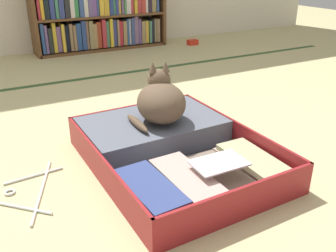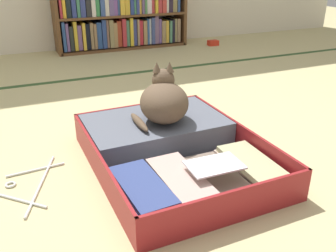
# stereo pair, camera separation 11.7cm
# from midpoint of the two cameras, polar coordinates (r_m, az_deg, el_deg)

# --- Properties ---
(ground_plane) EXTENTS (10.00, 10.00, 0.00)m
(ground_plane) POSITION_cam_midpoint_polar(r_m,az_deg,el_deg) (1.53, -2.42, -6.54)
(ground_plane) COLOR tan
(tatami_border) EXTENTS (4.80, 0.05, 0.00)m
(tatami_border) POSITION_cam_midpoint_polar(r_m,az_deg,el_deg) (2.75, -15.36, 6.84)
(tatami_border) COLOR #315028
(tatami_border) RESTS_ON ground_plane
(bookshelf) EXTENTS (1.24, 0.26, 0.91)m
(bookshelf) POSITION_cam_midpoint_polar(r_m,az_deg,el_deg) (3.62, -11.49, 18.38)
(bookshelf) COLOR brown
(bookshelf) RESTS_ON ground_plane
(open_suitcase) EXTENTS (0.66, 0.85, 0.13)m
(open_suitcase) POSITION_cam_midpoint_polar(r_m,az_deg,el_deg) (1.57, -2.31, -3.38)
(open_suitcase) COLOR maroon
(open_suitcase) RESTS_ON ground_plane
(black_cat) EXTENTS (0.29, 0.32, 0.25)m
(black_cat) POSITION_cam_midpoint_polar(r_m,az_deg,el_deg) (1.62, -3.24, 3.81)
(black_cat) COLOR brown
(black_cat) RESTS_ON open_suitcase
(clothes_hanger) EXTENTS (0.27, 0.40, 0.01)m
(clothes_hanger) POSITION_cam_midpoint_polar(r_m,az_deg,el_deg) (1.50, -22.43, -9.23)
(clothes_hanger) COLOR silver
(clothes_hanger) RESTS_ON ground_plane
(small_red_pouch) EXTENTS (0.10, 0.07, 0.05)m
(small_red_pouch) POSITION_cam_midpoint_polar(r_m,az_deg,el_deg) (3.81, 2.91, 12.74)
(small_red_pouch) COLOR red
(small_red_pouch) RESTS_ON ground_plane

